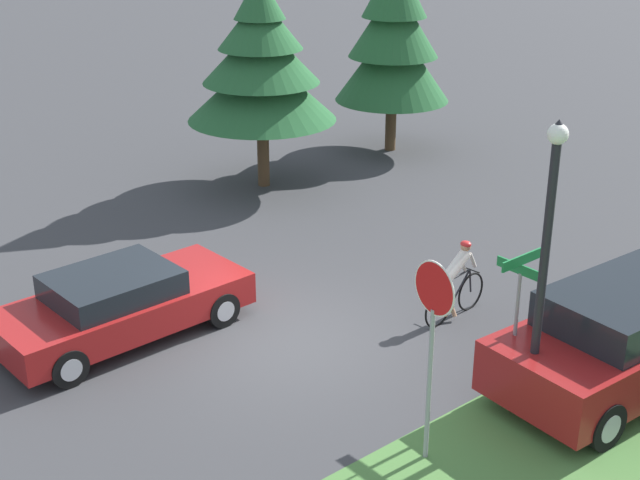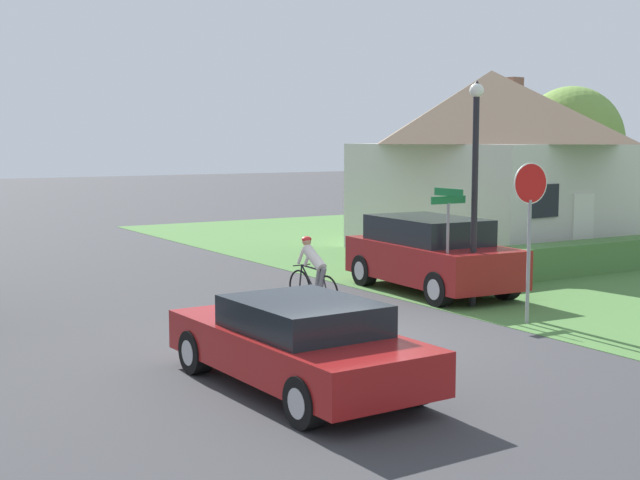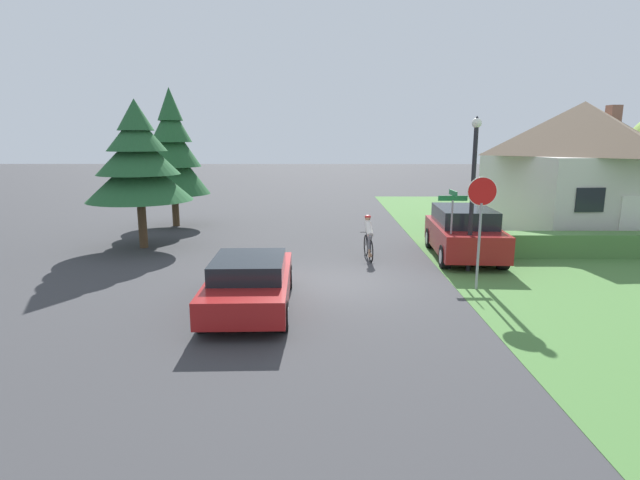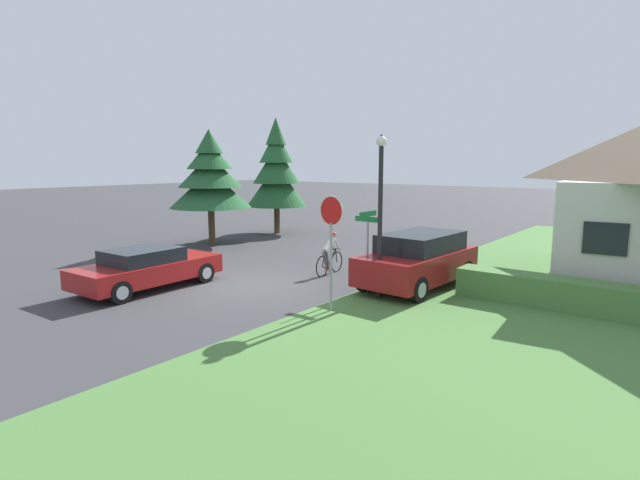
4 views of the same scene
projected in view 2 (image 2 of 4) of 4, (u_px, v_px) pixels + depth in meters
The scene contains 11 objects.
ground_plane at pixel (339, 343), 15.46m from camera, with size 140.00×140.00×0.00m, color #38383A.
grass_verge_right at pixel (607, 266), 24.74m from camera, with size 16.00×36.00×0.01m, color #477538.
cottage_house at pixel (490, 158), 27.79m from camera, with size 7.21×8.21×5.63m.
hedge_row at pixel (592, 257), 23.61m from camera, with size 8.43×0.90×0.83m, color #4C7A3D.
sedan_left_lane at pixel (298, 344), 12.52m from camera, with size 2.09×4.60×1.30m.
cyclist at pixel (313, 274), 18.58m from camera, with size 0.44×1.75×1.51m.
parked_suv_right at pixel (431, 255), 20.49m from camera, with size 2.30×4.61×1.73m.
stop_sign at pixel (530, 209), 16.80m from camera, with size 0.78×0.09×3.08m.
street_lamp at pixel (475, 172), 18.54m from camera, with size 0.29×0.29×4.73m.
street_name_sign at pixel (448, 225), 18.56m from camera, with size 0.90×0.90×2.50m.
deciduous_tree_right at pixel (571, 142), 30.43m from camera, with size 3.58×3.58×5.31m.
Camera 2 is at (-8.17, -12.77, 3.52)m, focal length 50.00 mm.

